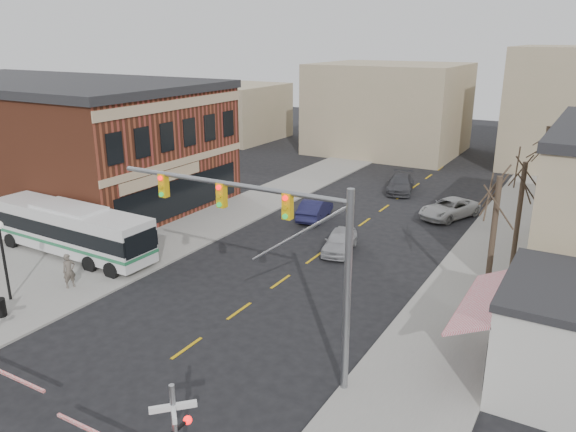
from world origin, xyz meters
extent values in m
plane|color=black|center=(0.00, 0.00, 0.00)|extent=(160.00, 160.00, 0.00)
cube|color=gray|center=(-9.50, 20.00, 0.06)|extent=(5.00, 60.00, 0.12)
cube|color=gray|center=(9.50, 20.00, 0.06)|extent=(5.00, 60.00, 0.12)
cube|color=brown|center=(-27.00, 16.00, 4.50)|extent=(30.00, 15.00, 9.00)
cube|color=#262628|center=(-27.00, 16.00, 9.30)|extent=(30.40, 15.40, 0.60)
cube|color=tan|center=(-11.95, 16.00, 4.30)|extent=(0.10, 15.00, 0.50)
cube|color=tan|center=(-11.95, 16.00, 8.40)|extent=(0.10, 15.00, 0.70)
cube|color=black|center=(-11.95, 16.00, 1.80)|extent=(0.08, 13.00, 2.60)
cube|color=red|center=(11.20, 7.00, 3.00)|extent=(1.68, 6.00, 0.87)
cylinder|color=#382B21|center=(10.50, 12.00, 3.50)|extent=(0.28, 0.28, 6.75)
cylinder|color=#382B21|center=(10.80, 18.00, 3.27)|extent=(0.28, 0.28, 6.30)
cylinder|color=#382B21|center=(11.00, 26.00, 3.72)|extent=(0.28, 0.28, 7.20)
cube|color=silver|center=(-13.07, 6.98, 1.75)|extent=(11.85, 2.82, 2.60)
cube|color=black|center=(-13.07, 6.98, 1.92)|extent=(11.89, 2.86, 0.88)
cube|color=#27764A|center=(-13.07, 6.98, 1.13)|extent=(11.89, 2.86, 0.20)
cylinder|color=black|center=(-13.07, 6.98, 0.49)|extent=(1.04, 2.58, 0.98)
cylinder|color=gray|center=(7.17, 2.71, 4.00)|extent=(0.28, 0.28, 8.00)
cylinder|color=gray|center=(1.93, 2.71, 7.50)|extent=(10.47, 0.20, 0.20)
cube|color=gold|center=(4.67, 2.71, 7.00)|extent=(0.35, 0.30, 1.00)
cube|color=gold|center=(1.67, 2.71, 7.00)|extent=(0.35, 0.30, 1.00)
cube|color=gold|center=(-1.33, 2.71, 7.00)|extent=(0.35, 0.30, 1.00)
cube|color=#FF0C0C|center=(-3.74, -4.11, 1.10)|extent=(5.00, 0.10, 0.10)
cube|color=silver|center=(5.33, -4.71, 3.30)|extent=(1.00, 1.00, 0.18)
cube|color=silver|center=(5.33, -4.71, 3.30)|extent=(1.00, 1.00, 0.18)
sphere|color=#FF0C0C|center=(5.33, -4.16, 2.50)|extent=(0.26, 0.26, 0.26)
cylinder|color=black|center=(-10.78, 1.05, 2.05)|extent=(0.14, 0.14, 3.85)
imported|color=#A2A2A7|center=(0.89, 15.78, 0.70)|extent=(2.48, 4.39, 1.41)
imported|color=#161637|center=(-3.55, 20.98, 0.76)|extent=(2.45, 4.83, 1.52)
imported|color=silver|center=(5.00, 26.18, 0.71)|extent=(4.12, 5.61, 1.42)
imported|color=#38393D|center=(-0.58, 31.38, 0.73)|extent=(3.20, 5.40, 1.47)
imported|color=#5F554C|center=(-9.28, 3.59, 1.06)|extent=(0.63, 0.79, 1.88)
imported|color=#2D2F50|center=(-10.54, 6.68, 0.91)|extent=(0.95, 0.86, 1.58)
camera|label=1|loc=(14.56, -14.39, 12.98)|focal=35.00mm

